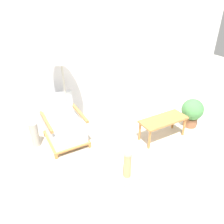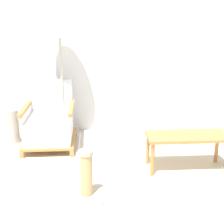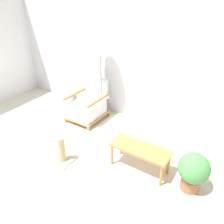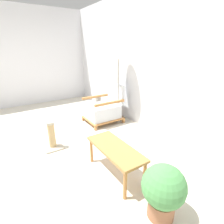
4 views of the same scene
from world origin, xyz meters
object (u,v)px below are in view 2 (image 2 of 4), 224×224
object	(u,v)px
armchair	(50,124)
coffee_table	(187,140)
scratching_post	(87,180)
vase	(14,126)
floor_lamp	(60,31)

from	to	relation	value
armchair	coffee_table	bearing A→B (deg)	-25.90
armchair	scratching_post	xyz separation A→B (m)	(0.51, -1.33, -0.11)
coffee_table	vase	distance (m)	2.35
coffee_table	vase	xyz separation A→B (m)	(-2.15, 0.93, -0.12)
floor_lamp	scratching_post	xyz separation A→B (m)	(0.35, -1.60, -1.32)
floor_lamp	scratching_post	size ratio (longest dim) A/B	3.44
floor_lamp	scratching_post	world-z (taller)	floor_lamp
armchair	scratching_post	distance (m)	1.43
coffee_table	vase	bearing A→B (deg)	156.74
scratching_post	floor_lamp	bearing A→B (deg)	102.30
armchair	scratching_post	size ratio (longest dim) A/B	1.73
floor_lamp	vase	xyz separation A→B (m)	(-0.68, -0.14, -1.27)
armchair	coffee_table	size ratio (longest dim) A/B	0.93
coffee_table	scratching_post	bearing A→B (deg)	-154.71
armchair	vase	bearing A→B (deg)	165.77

